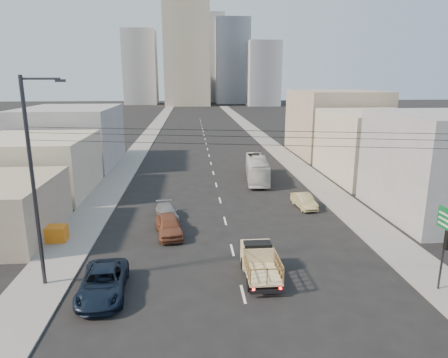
{
  "coord_description": "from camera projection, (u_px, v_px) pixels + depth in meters",
  "views": [
    {
      "loc": [
        -2.74,
        -18.07,
        11.78
      ],
      "look_at": [
        -0.03,
        14.79,
        3.5
      ],
      "focal_mm": 32.0,
      "sensor_mm": 36.0,
      "label": 1
    }
  ],
  "objects": [
    {
      "name": "green_sign",
      "position": [
        446.0,
        229.0,
        21.98
      ],
      "size": [
        0.18,
        1.6,
        5.0
      ],
      "color": "#2D2D33",
      "rests_on": "ground"
    },
    {
      "name": "midrise_nw",
      "position": [
        141.0,
        68.0,
        188.33
      ],
      "size": [
        15.0,
        15.0,
        34.0
      ],
      "primitive_type": "cube",
      "color": "gray",
      "rests_on": "ground"
    },
    {
      "name": "sidewalk_right",
      "position": [
        256.0,
        133.0,
        89.14
      ],
      "size": [
        3.5,
        180.0,
        0.12
      ],
      "primitive_type": "cube",
      "color": "slate",
      "rests_on": "ground"
    },
    {
      "name": "bldg_left_far",
      "position": [
        71.0,
        136.0,
        55.72
      ],
      "size": [
        12.0,
        16.0,
        8.0
      ],
      "primitive_type": "cube",
      "color": "gray",
      "rests_on": "ground"
    },
    {
      "name": "flatbed_pickup",
      "position": [
        260.0,
        261.0,
        24.17
      ],
      "size": [
        1.95,
        4.41,
        1.9
      ],
      "color": "#CCBB89",
      "rests_on": "ground"
    },
    {
      "name": "midrise_ne",
      "position": [
        232.0,
        62.0,
        195.93
      ],
      "size": [
        16.0,
        16.0,
        40.0
      ],
      "primitive_type": "cube",
      "color": "gray",
      "rests_on": "ground"
    },
    {
      "name": "streetlamp_left",
      "position": [
        35.0,
        179.0,
        21.94
      ],
      "size": [
        2.36,
        0.25,
        12.0
      ],
      "color": "#2D2D33",
      "rests_on": "ground"
    },
    {
      "name": "bldg_right_mid",
      "position": [
        376.0,
        145.0,
        48.2
      ],
      "size": [
        11.0,
        14.0,
        8.0
      ],
      "primitive_type": "cube",
      "color": "#B2A98F",
      "rests_on": "ground"
    },
    {
      "name": "bldg_right_far",
      "position": [
        334.0,
        123.0,
        63.46
      ],
      "size": [
        12.0,
        16.0,
        10.0
      ],
      "primitive_type": "cube",
      "color": "gray",
      "rests_on": "ground"
    },
    {
      "name": "city_bus",
      "position": [
        257.0,
        169.0,
        47.48
      ],
      "size": [
        3.34,
        10.15,
        2.78
      ],
      "primitive_type": "imported",
      "rotation": [
        0.0,
        0.0,
        -0.1
      ],
      "color": "silver",
      "rests_on": "ground"
    },
    {
      "name": "overhead_wires",
      "position": [
        247.0,
        137.0,
        19.82
      ],
      "size": [
        23.01,
        5.02,
        0.72
      ],
      "color": "black",
      "rests_on": "ground"
    },
    {
      "name": "sedan_grey",
      "position": [
        167.0,
        212.0,
        34.51
      ],
      "size": [
        2.4,
        4.33,
        1.19
      ],
      "primitive_type": "imported",
      "rotation": [
        0.0,
        0.0,
        0.19
      ],
      "color": "gray",
      "rests_on": "ground"
    },
    {
      "name": "midrise_east",
      "position": [
        263.0,
        74.0,
        179.02
      ],
      "size": [
        14.0,
        14.0,
        28.0
      ],
      "primitive_type": "cube",
      "color": "gray",
      "rests_on": "ground"
    },
    {
      "name": "sedan_brown",
      "position": [
        169.0,
        226.0,
        30.8
      ],
      "size": [
        2.54,
        4.8,
        1.56
      ],
      "primitive_type": "imported",
      "rotation": [
        0.0,
        0.0,
        0.16
      ],
      "color": "brown",
      "rests_on": "ground"
    },
    {
      "name": "bldg_left_mid",
      "position": [
        35.0,
        166.0,
        41.51
      ],
      "size": [
        11.0,
        12.0,
        6.0
      ],
      "primitive_type": "cube",
      "color": "#B2A98F",
      "rests_on": "ground"
    },
    {
      "name": "sidewalk_left",
      "position": [
        150.0,
        134.0,
        87.26
      ],
      "size": [
        3.5,
        180.0,
        0.12
      ],
      "primitive_type": "cube",
      "color": "slate",
      "rests_on": "ground"
    },
    {
      "name": "lane_dashes",
      "position": [
        207.0,
        146.0,
        71.78
      ],
      "size": [
        0.15,
        104.0,
        0.01
      ],
      "color": "silver",
      "rests_on": "ground"
    },
    {
      "name": "ground",
      "position": [
        248.0,
        314.0,
        20.55
      ],
      "size": [
        420.0,
        420.0,
        0.0
      ],
      "primitive_type": "plane",
      "color": "black",
      "rests_on": "ground"
    },
    {
      "name": "sedan_tan",
      "position": [
        304.0,
        201.0,
        37.5
      ],
      "size": [
        1.75,
        4.03,
        1.29
      ],
      "primitive_type": "imported",
      "rotation": [
        0.0,
        0.0,
        0.1
      ],
      "color": "tan",
      "rests_on": "ground"
    },
    {
      "name": "midrise_back",
      "position": [
        206.0,
        59.0,
        208.99
      ],
      "size": [
        18.0,
        18.0,
        44.0
      ],
      "primitive_type": "cube",
      "color": "gray",
      "rests_on": "ground"
    },
    {
      "name": "crate_stack",
      "position": [
        54.0,
        234.0,
        29.46
      ],
      "size": [
        1.8,
        1.2,
        1.14
      ],
      "color": "orange",
      "rests_on": "sidewalk_left"
    },
    {
      "name": "high_rise_tower",
      "position": [
        186.0,
        37.0,
        177.25
      ],
      "size": [
        20.0,
        20.0,
        60.0
      ],
      "primitive_type": "cube",
      "color": "tan",
      "rests_on": "ground"
    },
    {
      "name": "bldg_right_near",
      "position": [
        444.0,
        166.0,
        34.5
      ],
      "size": [
        10.0,
        12.0,
        9.0
      ],
      "primitive_type": "cube",
      "color": "gray",
      "rests_on": "ground"
    },
    {
      "name": "navy_pickup",
      "position": [
        103.0,
        283.0,
        22.23
      ],
      "size": [
        2.79,
        5.5,
        1.49
      ],
      "primitive_type": "imported",
      "rotation": [
        0.0,
        0.0,
        0.06
      ],
      "color": "black",
      "rests_on": "ground"
    }
  ]
}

